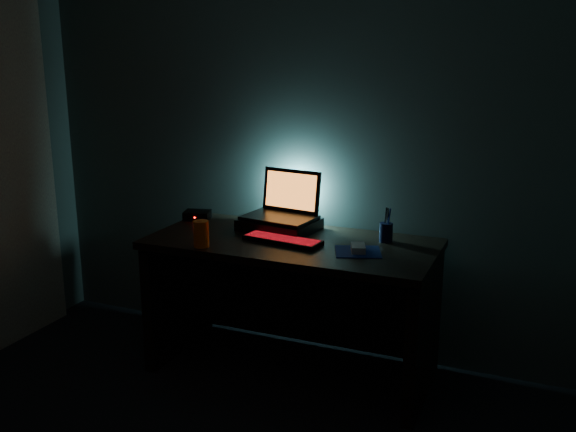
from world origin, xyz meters
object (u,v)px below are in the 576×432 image
object	(u,v)px
juice_glass	(201,234)
router	(197,215)
keyboard	(282,240)
mouse	(358,248)
laptop	(284,207)
pen_cup	(386,232)

from	to	relation	value
juice_glass	router	world-z (taller)	juice_glass
keyboard	juice_glass	bearing A→B (deg)	-138.96
mouse	router	size ratio (longest dim) A/B	0.64
laptop	router	distance (m)	0.55
juice_glass	pen_cup	bearing A→B (deg)	28.13
juice_glass	router	size ratio (longest dim) A/B	0.77
laptop	pen_cup	distance (m)	0.60
keyboard	mouse	distance (m)	0.41
router	keyboard	bearing A→B (deg)	-35.98
juice_glass	keyboard	bearing A→B (deg)	33.03
pen_cup	laptop	bearing A→B (deg)	175.47
laptop	mouse	xyz separation A→B (m)	(0.51, -0.28, -0.10)
pen_cup	juice_glass	size ratio (longest dim) A/B	0.74
router	juice_glass	bearing A→B (deg)	-72.93
mouse	pen_cup	xyz separation A→B (m)	(0.08, 0.23, 0.03)
pen_cup	mouse	bearing A→B (deg)	-109.24
pen_cup	router	distance (m)	1.14
keyboard	mouse	size ratio (longest dim) A/B	3.87
laptop	pen_cup	size ratio (longest dim) A/B	4.17
mouse	juice_glass	xyz separation A→B (m)	(-0.76, -0.22, 0.05)
keyboard	mouse	xyz separation A→B (m)	(0.41, -0.01, 0.01)
laptop	mouse	world-z (taller)	laptop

